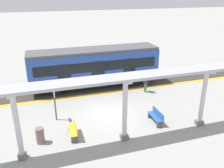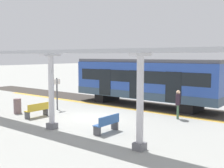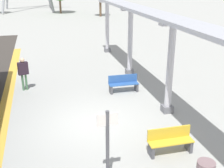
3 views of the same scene
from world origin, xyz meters
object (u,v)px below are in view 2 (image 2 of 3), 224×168
canopy_pillar_fourth (140,102)px  bench_mid_platform (37,110)px  trash_bin (17,106)px  bench_near_end (107,124)px  train_near_carriage (145,81)px  passenger_waiting_near_edge (178,101)px  platform_info_sign (57,91)px  canopy_pillar_third (51,91)px

canopy_pillar_fourth → bench_mid_platform: size_ratio=2.55×
bench_mid_platform → trash_bin: 1.96m
bench_near_end → train_near_carriage: bearing=-162.7°
bench_near_end → passenger_waiting_near_edge: size_ratio=0.88×
train_near_carriage → trash_bin: (7.52, -5.11, -1.35)m
train_near_carriage → bench_mid_platform: bearing=-22.9°
bench_near_end → trash_bin: bearing=-89.9°
bench_mid_platform → platform_info_sign: (-2.31, -0.83, 0.89)m
bench_mid_platform → passenger_waiting_near_edge: passenger_waiting_near_edge is taller
canopy_pillar_fourth → platform_info_sign: size_ratio=1.74×
train_near_carriage → canopy_pillar_third: canopy_pillar_third is taller
canopy_pillar_third → trash_bin: (-1.15, -4.75, -1.46)m
bench_near_end → bench_mid_platform: (-0.06, -5.49, 0.00)m
train_near_carriage → bench_mid_platform: (7.45, -3.15, -1.38)m
platform_info_sign → canopy_pillar_third: bearing=45.8°
bench_near_end → platform_info_sign: bearing=-110.5°
bench_near_end → passenger_waiting_near_edge: passenger_waiting_near_edge is taller
trash_bin → passenger_waiting_near_edge: size_ratio=0.56×
train_near_carriage → platform_info_sign: 6.53m
canopy_pillar_fourth → bench_near_end: size_ratio=2.54×
bench_mid_platform → bench_near_end: bearing=89.4°
bench_near_end → platform_info_sign: 6.81m
train_near_carriage → passenger_waiting_near_edge: size_ratio=6.67×
canopy_pillar_fourth → bench_near_end: canopy_pillar_fourth is taller
bench_near_end → bench_mid_platform: 5.49m
canopy_pillar_fourth → train_near_carriage: bearing=-150.6°
bench_mid_platform → passenger_waiting_near_edge: 8.47m
canopy_pillar_fourth → trash_bin: (-1.15, -10.00, -1.46)m
canopy_pillar_third → canopy_pillar_fourth: same height
train_near_carriage → canopy_pillar_fourth: (8.67, 4.89, 0.12)m
canopy_pillar_third → bench_mid_platform: bearing=-113.5°
train_near_carriage → trash_bin: train_near_carriage is taller
canopy_pillar_third → platform_info_sign: (-3.53, -3.62, -0.62)m
bench_mid_platform → canopy_pillar_third: bearing=66.5°
bench_near_end → canopy_pillar_third: bearing=-66.8°
train_near_carriage → platform_info_sign: bearing=-37.8°
bench_mid_platform → platform_info_sign: platform_info_sign is taller
trash_bin → canopy_pillar_fourth: bearing=83.5°
platform_info_sign → bench_near_end: bearing=69.5°
train_near_carriage → canopy_pillar_fourth: size_ratio=2.98×
canopy_pillar_fourth → passenger_waiting_near_edge: size_ratio=2.24×
trash_bin → passenger_waiting_near_edge: bearing=118.5°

